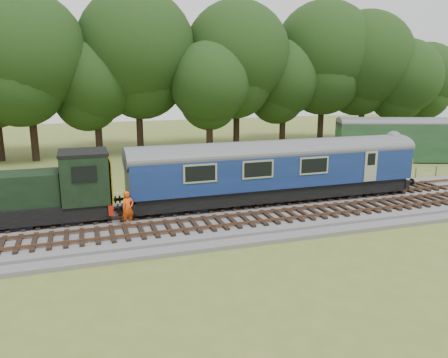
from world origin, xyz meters
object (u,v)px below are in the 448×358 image
object	(u,v)px
worker	(128,208)
parked_coach	(423,137)
dmu_railcar	(276,165)
shunter_loco	(31,194)

from	to	relation	value
worker	parked_coach	world-z (taller)	parked_coach
dmu_railcar	shunter_loco	bearing A→B (deg)	180.00
worker	parked_coach	size ratio (longest dim) A/B	0.11
dmu_railcar	parked_coach	bearing A→B (deg)	25.53
shunter_loco	parked_coach	world-z (taller)	parked_coach
dmu_railcar	worker	xyz separation A→B (m)	(-9.20, -1.84, -1.34)
worker	parked_coach	distance (m)	31.02
parked_coach	shunter_loco	bearing A→B (deg)	-144.10
dmu_railcar	parked_coach	world-z (taller)	dmu_railcar
parked_coach	dmu_railcar	bearing A→B (deg)	-134.20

